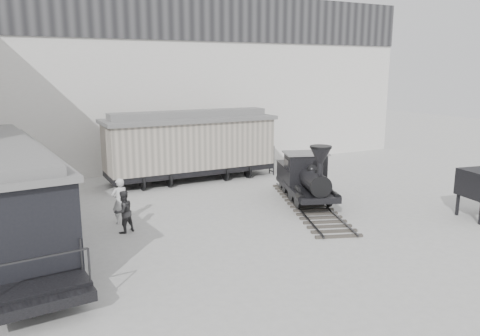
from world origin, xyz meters
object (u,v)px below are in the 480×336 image
passenger_coach (6,193)px  visitor_b (123,212)px  visitor_a (120,201)px  locomotive (307,181)px  boxcar (190,144)px

passenger_coach → visitor_b: (4.00, -0.67, -1.09)m
passenger_coach → visitor_a: bearing=1.8°
locomotive → visitor_b: (-8.70, -0.21, -0.27)m
passenger_coach → visitor_b: passenger_coach is taller
boxcar → visitor_a: bearing=-132.6°
boxcar → passenger_coach: size_ratio=0.74×
locomotive → boxcar: bearing=133.7°
locomotive → passenger_coach: bearing=-162.9°
boxcar → passenger_coach: 11.54m
locomotive → passenger_coach: 12.74m
boxcar → visitor_b: bearing=-128.2°
locomotive → visitor_a: bearing=-167.4°
locomotive → passenger_coach: size_ratio=0.66×
visitor_a → boxcar: bearing=-140.8°
locomotive → boxcar: size_ratio=0.88×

